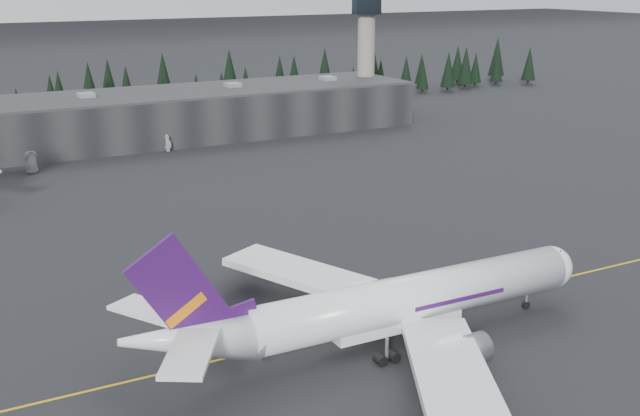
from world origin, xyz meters
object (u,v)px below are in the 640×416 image
terminal (127,119)px  jet_main (377,307)px  gse_vehicle_b (169,148)px  control_tower (366,40)px  gse_vehicle_a (32,170)px

terminal → jet_main: jet_main is taller
terminal → gse_vehicle_b: bearing=-70.1°
gse_vehicle_b → control_tower: bearing=107.5°
gse_vehicle_b → terminal: bearing=-157.8°
control_tower → jet_main: bearing=-121.3°
terminal → gse_vehicle_b: size_ratio=37.43×
control_tower → gse_vehicle_b: (-69.29, -18.81, -22.68)m
control_tower → gse_vehicle_a: size_ratio=7.34×
gse_vehicle_a → gse_vehicle_b: 34.87m
jet_main → gse_vehicle_b: 117.57m
gse_vehicle_a → gse_vehicle_b: gse_vehicle_b is taller
jet_main → gse_vehicle_b: size_ratio=14.25×
jet_main → gse_vehicle_a: (-20.86, 109.04, -4.34)m
gse_vehicle_a → gse_vehicle_b: size_ratio=1.20×
gse_vehicle_a → gse_vehicle_b: bearing=9.2°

